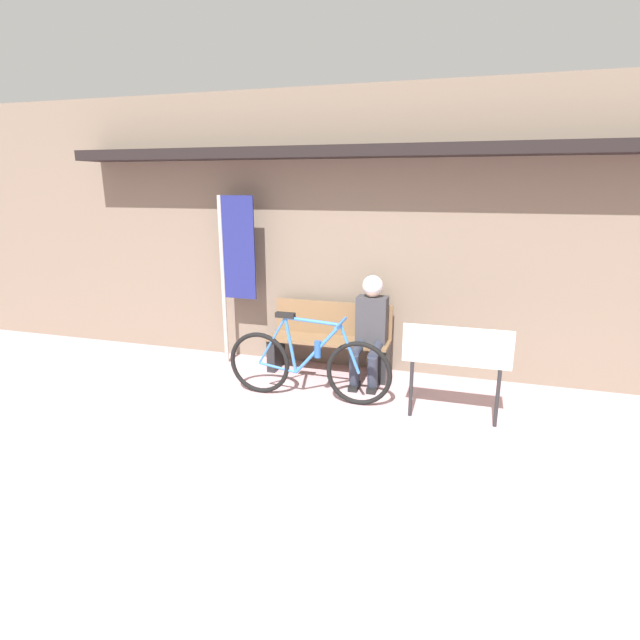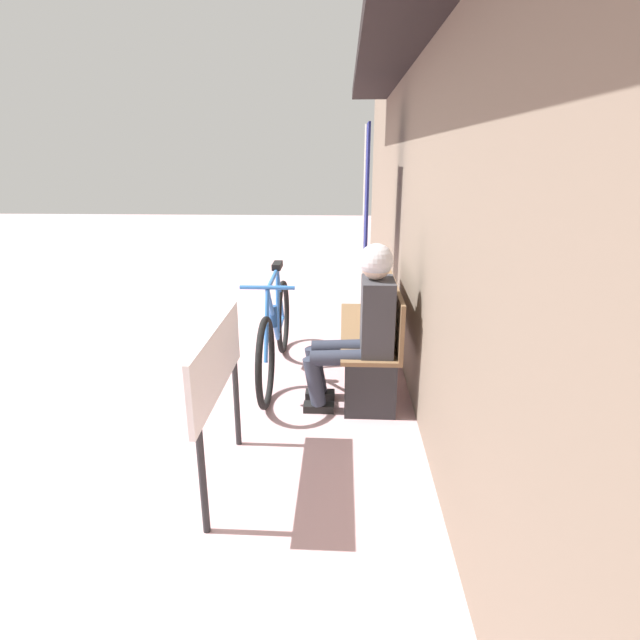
# 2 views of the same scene
# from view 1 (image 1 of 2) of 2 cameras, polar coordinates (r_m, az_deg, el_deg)

# --- Properties ---
(ground_plane) EXTENTS (24.00, 24.00, 0.00)m
(ground_plane) POSITION_cam_1_polar(r_m,az_deg,el_deg) (3.69, -8.67, -20.76)
(ground_plane) COLOR #C69EA3
(storefront_wall) EXTENTS (12.00, 0.56, 3.20)m
(storefront_wall) POSITION_cam_1_polar(r_m,az_deg,el_deg) (5.87, 3.37, 10.36)
(storefront_wall) COLOR #756656
(storefront_wall) RESTS_ON ground_plane
(park_bench_near) EXTENTS (1.42, 0.42, 0.83)m
(park_bench_near) POSITION_cam_1_polar(r_m,az_deg,el_deg) (5.86, 1.11, -2.52)
(park_bench_near) COLOR brown
(park_bench_near) RESTS_ON ground_plane
(bicycle) EXTENTS (1.75, 0.40, 0.91)m
(bicycle) POSITION_cam_1_polar(r_m,az_deg,el_deg) (5.14, -1.41, -5.16)
(bicycle) COLOR black
(bicycle) RESTS_ON ground_plane
(person_seated) EXTENTS (0.34, 0.63, 1.20)m
(person_seated) POSITION_cam_1_polar(r_m,az_deg,el_deg) (5.56, 5.78, -0.26)
(person_seated) COLOR #2D3342
(person_seated) RESTS_ON ground_plane
(banner_pole) EXTENTS (0.45, 0.05, 2.04)m
(banner_pole) POSITION_cam_1_polar(r_m,az_deg,el_deg) (6.03, -9.88, 6.76)
(banner_pole) COLOR #B7B2A8
(banner_pole) RESTS_ON ground_plane
(signboard) EXTENTS (0.97, 0.04, 0.92)m
(signboard) POSITION_cam_1_polar(r_m,az_deg,el_deg) (4.71, 15.31, -3.58)
(signboard) COLOR #232326
(signboard) RESTS_ON ground_plane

